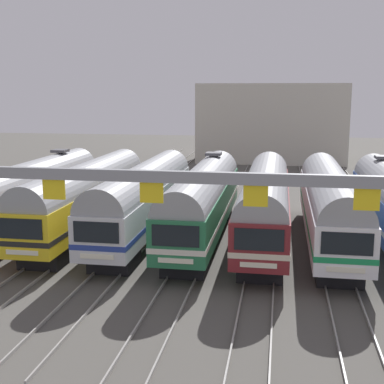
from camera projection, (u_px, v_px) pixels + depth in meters
The scene contains 10 objects.
ground_plane at pixel (203, 239), 34.02m from camera, with size 160.00×160.00×0.00m, color #4C4944.
track_bed at pixel (229, 190), 50.47m from camera, with size 24.93×70.00×0.15m.
commuter_train_orange at pixel (31, 193), 35.43m from camera, with size 2.88×18.06×5.05m.
commuter_train_yellow at pixel (86, 194), 34.79m from camera, with size 2.88×18.06×4.77m.
commuter_train_silver at pixel (144, 196), 34.15m from camera, with size 2.88×18.06×4.77m.
commuter_train_green at pixel (203, 198), 33.51m from camera, with size 2.88×18.06×5.05m.
commuter_train_maroon at pixel (265, 200), 32.87m from camera, with size 2.88×18.06×4.77m.
commuter_train_white at pixel (330, 203), 32.23m from camera, with size 2.88×18.06×4.77m.
catenary_gantry at pixel (152, 198), 19.93m from camera, with size 28.67×0.44×6.97m.
maintenance_building at pixel (271, 123), 71.57m from camera, with size 19.42×10.00×10.36m, color beige.
Camera 1 is at (4.76, -32.50, 9.38)m, focal length 49.39 mm.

